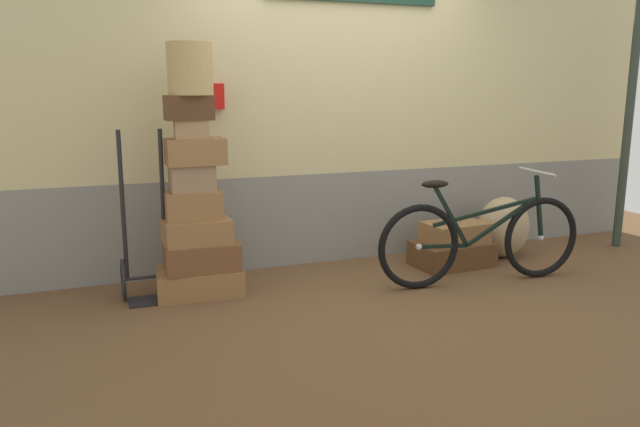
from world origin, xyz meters
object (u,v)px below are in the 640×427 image
suitcase_3 (193,205)px  wicker_basket (190,69)px  suitcase_4 (192,178)px  suitcase_9 (455,232)px  suitcase_5 (195,151)px  burlap_sack (503,227)px  suitcase_0 (200,281)px  suitcase_8 (452,254)px  suitcase_7 (189,108)px  bicycle (481,239)px  luggage_trolley (147,261)px  suitcase_2 (197,231)px  suitcase_1 (201,256)px  suitcase_6 (191,129)px

suitcase_3 → wicker_basket: size_ratio=1.10×
suitcase_4 → suitcase_9: (2.25, -0.03, -0.59)m
suitcase_5 → burlap_sack: (2.78, 0.04, -0.80)m
burlap_sack → suitcase_0: bearing=-178.7°
suitcase_8 → suitcase_3: bearing=175.9°
suitcase_7 → bicycle: size_ratio=0.19×
wicker_basket → suitcase_9: bearing=-0.5°
bicycle → suitcase_8: bearing=82.9°
suitcase_0 → luggage_trolley: 0.42m
suitcase_8 → bicycle: (-0.06, -0.50, 0.25)m
suitcase_2 → suitcase_1: bearing=9.3°
suitcase_6 → luggage_trolley: bearing=172.0°
suitcase_9 → burlap_sack: bearing=3.0°
suitcase_7 → wicker_basket: 0.27m
bicycle → suitcase_3: bearing=166.3°
bicycle → wicker_basket: bearing=166.2°
suitcase_0 → suitcase_7: suitcase_7 is taller
burlap_sack → suitcase_6: bearing=-178.5°
suitcase_4 → suitcase_6: bearing=-85.2°
wicker_basket → suitcase_5: bearing=28.7°
suitcase_1 → burlap_sack: (2.77, 0.07, -0.02)m
suitcase_0 → burlap_sack: 2.79m
suitcase_6 → suitcase_4: bearing=98.2°
suitcase_8 → bicycle: bicycle is taller
suitcase_0 → suitcase_8: size_ratio=0.95×
suitcase_3 → suitcase_7: (-0.01, -0.02, 0.71)m
luggage_trolley → bicycle: (2.51, -0.57, 0.07)m
suitcase_5 → luggage_trolley: (-0.38, 0.03, -0.79)m
suitcase_1 → suitcase_6: 0.94m
suitcase_1 → suitcase_3: bearing=153.7°
suitcase_8 → suitcase_9: suitcase_9 is taller
suitcase_8 → wicker_basket: (-2.21, 0.03, 1.56)m
suitcase_5 → suitcase_8: suitcase_5 is taller
suitcase_9 → luggage_trolley: 2.60m
suitcase_0 → wicker_basket: size_ratio=1.73×
suitcase_8 → burlap_sack: burlap_sack is taller
wicker_basket → suitcase_6: bearing=-118.7°
suitcase_0 → suitcase_4: (-0.02, 0.02, 0.79)m
suitcase_3 → suitcase_6: bearing=-81.3°
suitcase_0 → wicker_basket: (-0.01, 0.01, 1.56)m
luggage_trolley → suitcase_9: bearing=-1.4°
burlap_sack → suitcase_2: bearing=-178.4°
suitcase_6 → burlap_sack: suitcase_6 is taller
suitcase_2 → suitcase_6: suitcase_6 is taller
suitcase_0 → suitcase_6: (-0.02, -0.01, 1.14)m
bicycle → burlap_sack: bearing=41.5°
suitcase_2 → luggage_trolley: 0.43m
suitcase_8 → luggage_trolley: luggage_trolley is taller
suitcase_4 → suitcase_5: size_ratio=0.75×
suitcase_7 → wicker_basket: wicker_basket is taller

